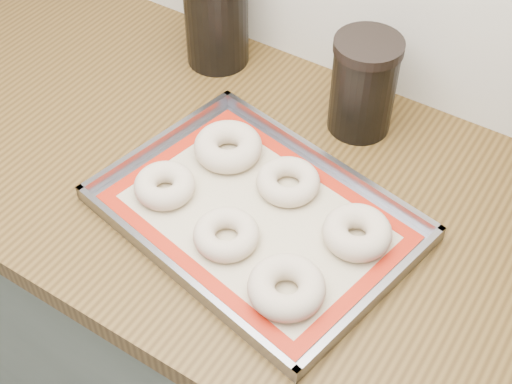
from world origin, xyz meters
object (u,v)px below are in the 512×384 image
Objects in this scene: bagel_front_right at (286,287)px; baking_tray at (256,216)px; canister_mid at (364,85)px; bagel_front_left at (165,185)px; bagel_back_left at (228,147)px; bagel_back_mid at (288,182)px; bagel_back_right at (357,232)px; bagel_front_mid at (226,234)px; canister_left at (216,14)px.

baking_tray is at bearing 138.92° from bagel_front_right.
bagel_front_left is at bearing -119.71° from canister_mid.
baking_tray is 4.73× the size of bagel_front_right.
bagel_back_mid is (0.12, -0.01, -0.00)m from bagel_back_left.
bagel_back_right is 0.27m from canister_mid.
baking_tray is at bearing 81.20° from bagel_front_mid.
bagel_back_mid is 0.38m from canister_left.
bagel_front_left is 0.14m from bagel_front_mid.
canister_left is at bearing 111.78° from bagel_front_left.
bagel_back_left reaches higher than bagel_front_right.
bagel_back_right is at bearing 33.38° from bagel_front_mid.
bagel_front_left is at bearing 166.32° from bagel_front_right.
bagel_front_left is at bearing -165.50° from bagel_back_right.
baking_tray is 0.14m from bagel_back_left.
bagel_back_mid is 0.58× the size of canister_mid.
bagel_back_left reaches higher than baking_tray.
canister_left reaches higher than bagel_front_left.
bagel_front_right is at bearing -59.64° from bagel_back_mid.
canister_left is (-0.14, 0.34, 0.08)m from bagel_front_left.
bagel_front_left is 0.13m from bagel_back_left.
bagel_back_mid is at bearing 82.18° from baking_tray.
bagel_back_mid reaches higher than baking_tray.
baking_tray is 0.16m from bagel_back_right.
canister_mid is at bearing -4.57° from canister_left.
bagel_back_mid is (-0.10, 0.18, -0.00)m from bagel_front_right.
canister_mid is at bearing 83.36° from baking_tray.
baking_tray is 0.07m from bagel_front_mid.
bagel_front_mid is at bearing -53.51° from canister_left.
bagel_front_left reaches higher than bagel_back_mid.
bagel_back_left is (-0.23, 0.19, 0.00)m from bagel_front_right.
bagel_front_right is 0.20m from bagel_back_mid.
bagel_back_left is 0.12m from bagel_back_mid.
bagel_front_mid is at bearing -146.62° from bagel_back_right.
baking_tray is 0.15m from bagel_front_left.
bagel_back_right is (0.26, -0.05, -0.00)m from bagel_back_left.
canister_mid reaches higher than bagel_front_right.
bagel_front_right is at bearing -41.08° from baking_tray.
bagel_back_left is 0.27m from bagel_back_right.
bagel_front_right is 0.55× the size of canister_left.
bagel_front_mid and bagel_back_mid have the same top height.
baking_tray is at bearing -97.82° from bagel_back_mid.
canister_mid is at bearing 82.95° from bagel_front_mid.
bagel_front_mid is 0.98× the size of bagel_back_mid.
canister_mid is (-0.08, 0.38, 0.06)m from bagel_front_right.
bagel_front_left is 0.27m from bagel_front_right.
canister_left is at bearing 126.49° from bagel_front_mid.
canister_left is (-0.43, 0.26, 0.08)m from bagel_back_right.
bagel_front_mid is at bearing -97.05° from canister_mid.
bagel_front_mid is 0.19m from bagel_back_right.
canister_mid is at bearing 102.20° from bagel_front_right.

